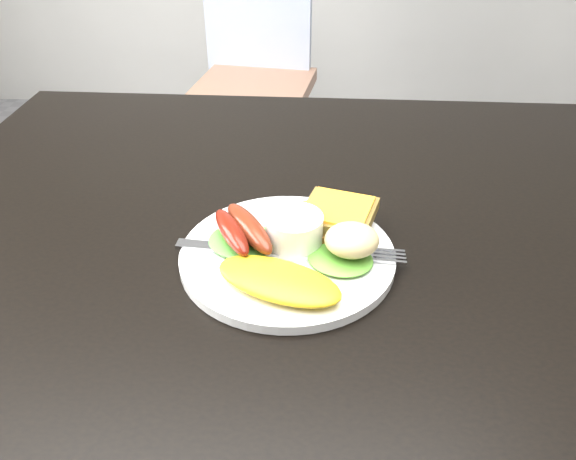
% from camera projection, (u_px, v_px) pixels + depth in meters
% --- Properties ---
extents(dining_table, '(1.20, 0.80, 0.04)m').
position_uv_depth(dining_table, '(385.00, 238.00, 0.67)').
color(dining_table, black).
rests_on(dining_table, ground).
extents(dining_chair, '(0.42, 0.42, 0.04)m').
position_uv_depth(dining_chair, '(254.00, 88.00, 1.89)').
color(dining_chair, tan).
rests_on(dining_chair, ground).
extents(person, '(0.59, 0.49, 1.42)m').
position_uv_depth(person, '(500.00, 61.00, 1.29)').
color(person, navy).
rests_on(person, ground).
extents(plate, '(0.23, 0.23, 0.01)m').
position_uv_depth(plate, '(287.00, 255.00, 0.60)').
color(plate, white).
rests_on(plate, dining_table).
extents(lettuce_left, '(0.09, 0.08, 0.01)m').
position_uv_depth(lettuce_left, '(243.00, 241.00, 0.61)').
color(lettuce_left, '#34862B').
rests_on(lettuce_left, plate).
extents(lettuce_right, '(0.09, 0.08, 0.01)m').
position_uv_depth(lettuce_right, '(340.00, 258.00, 0.58)').
color(lettuce_right, '#548D25').
rests_on(lettuce_right, plate).
extents(omelette, '(0.14, 0.10, 0.02)m').
position_uv_depth(omelette, '(279.00, 280.00, 0.54)').
color(omelette, yellow).
rests_on(omelette, plate).
extents(sausage_a, '(0.06, 0.09, 0.02)m').
position_uv_depth(sausage_a, '(232.00, 232.00, 0.59)').
color(sausage_a, maroon).
rests_on(sausage_a, lettuce_left).
extents(sausage_b, '(0.07, 0.10, 0.03)m').
position_uv_depth(sausage_b, '(249.00, 228.00, 0.60)').
color(sausage_b, maroon).
rests_on(sausage_b, lettuce_left).
extents(ramekin, '(0.08, 0.08, 0.04)m').
position_uv_depth(ramekin, '(294.00, 231.00, 0.60)').
color(ramekin, white).
rests_on(ramekin, plate).
extents(toast_a, '(0.10, 0.10, 0.01)m').
position_uv_depth(toast_a, '(320.00, 222.00, 0.63)').
color(toast_a, brown).
rests_on(toast_a, plate).
extents(toast_b, '(0.09, 0.09, 0.01)m').
position_uv_depth(toast_b, '(338.00, 214.00, 0.62)').
color(toast_b, brown).
rests_on(toast_b, toast_a).
extents(potato_salad, '(0.06, 0.06, 0.03)m').
position_uv_depth(potato_salad, '(352.00, 240.00, 0.57)').
color(potato_salad, beige).
rests_on(potato_salad, lettuce_right).
extents(fork, '(0.18, 0.03, 0.00)m').
position_uv_depth(fork, '(259.00, 251.00, 0.59)').
color(fork, '#ADAFB7').
rests_on(fork, plate).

